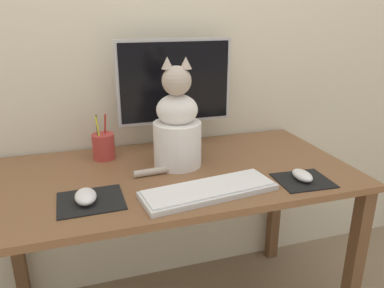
{
  "coord_description": "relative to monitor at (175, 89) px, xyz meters",
  "views": [
    {
      "loc": [
        -0.32,
        -1.24,
        1.27
      ],
      "look_at": [
        0.05,
        -0.08,
        0.84
      ],
      "focal_mm": 35.0,
      "sensor_mm": 36.0,
      "label": 1
    }
  ],
  "objects": [
    {
      "name": "mousepad_right",
      "position": [
        0.34,
        -0.46,
        -0.26
      ],
      "size": [
        0.19,
        0.17,
        0.0
      ],
      "rotation": [
        0.0,
        0.0,
        -0.06
      ],
      "color": "black",
      "rests_on": "desk"
    },
    {
      "name": "desk",
      "position": [
        -0.08,
        -0.24,
        -0.36
      ],
      "size": [
        1.33,
        0.68,
        0.71
      ],
      "color": "brown",
      "rests_on": "ground_plane"
    },
    {
      "name": "keyboard",
      "position": [
        -0.01,
        -0.45,
        -0.25
      ],
      "size": [
        0.46,
        0.2,
        0.02
      ],
      "rotation": [
        0.0,
        0.0,
        0.12
      ],
      "color": "silver",
      "rests_on": "desk"
    },
    {
      "name": "computer_mouse_right",
      "position": [
        0.33,
        -0.46,
        -0.24
      ],
      "size": [
        0.06,
        0.1,
        0.03
      ],
      "color": "white",
      "rests_on": "mousepad_right"
    },
    {
      "name": "computer_mouse_left",
      "position": [
        -0.4,
        -0.4,
        -0.24
      ],
      "size": [
        0.07,
        0.1,
        0.04
      ],
      "color": "white",
      "rests_on": "mousepad_left"
    },
    {
      "name": "cat",
      "position": [
        -0.05,
        -0.19,
        -0.11
      ],
      "size": [
        0.29,
        0.22,
        0.41
      ],
      "rotation": [
        0.0,
        0.0,
        -0.28
      ],
      "color": "white",
      "rests_on": "desk"
    },
    {
      "name": "pen_cup",
      "position": [
        -0.31,
        -0.03,
        -0.21
      ],
      "size": [
        0.09,
        0.09,
        0.18
      ],
      "color": "#B23833",
      "rests_on": "desk"
    },
    {
      "name": "mousepad_left",
      "position": [
        -0.38,
        -0.39,
        -0.26
      ],
      "size": [
        0.21,
        0.18,
        0.0
      ],
      "rotation": [
        0.0,
        0.0,
        0.02
      ],
      "color": "black",
      "rests_on": "desk"
    },
    {
      "name": "wall_back",
      "position": [
        -0.08,
        0.13,
        0.28
      ],
      "size": [
        7.0,
        0.04,
        2.5
      ],
      "color": "beige",
      "rests_on": "ground_plane"
    },
    {
      "name": "monitor",
      "position": [
        0.0,
        0.0,
        0.0
      ],
      "size": [
        0.48,
        0.17,
        0.46
      ],
      "color": "#B2B2B7",
      "rests_on": "desk"
    }
  ]
}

